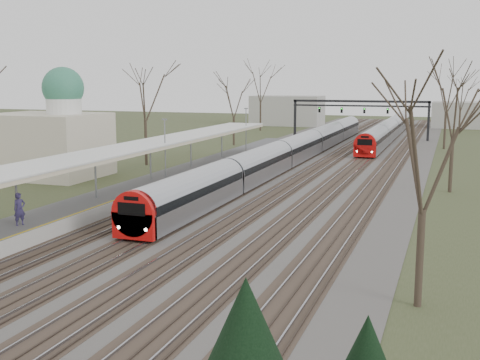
% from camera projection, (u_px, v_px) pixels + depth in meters
% --- Properties ---
extents(track_bed, '(24.00, 160.00, 0.22)m').
position_uv_depth(track_bed, '(318.00, 164.00, 65.63)').
color(track_bed, '#474442').
rests_on(track_bed, ground).
extents(platform, '(3.50, 69.00, 1.00)m').
position_uv_depth(platform, '(170.00, 180.00, 52.35)').
color(platform, '#9E9B93').
rests_on(platform, ground).
extents(canopy, '(4.10, 50.00, 3.11)m').
position_uv_depth(canopy, '(144.00, 146.00, 47.59)').
color(canopy, slate).
rests_on(canopy, platform).
extents(dome_building, '(10.00, 8.00, 10.30)m').
position_uv_depth(dome_building, '(50.00, 138.00, 56.46)').
color(dome_building, beige).
rests_on(dome_building, ground).
extents(signal_gantry, '(21.00, 0.59, 6.08)m').
position_uv_depth(signal_gantry, '(360.00, 108.00, 92.72)').
color(signal_gantry, black).
rests_on(signal_gantry, ground).
extents(tree_west_far, '(5.50, 5.50, 11.33)m').
position_uv_depth(tree_west_far, '(145.00, 90.00, 63.50)').
color(tree_west_far, '#2D231C').
rests_on(tree_west_far, ground).
extents(tree_east_near, '(4.50, 4.50, 9.27)m').
position_uv_depth(tree_east_near, '(425.00, 146.00, 23.17)').
color(tree_east_near, '#2D231C').
rests_on(tree_east_near, ground).
extents(tree_east_far, '(5.00, 5.00, 10.30)m').
position_uv_depth(tree_east_far, '(455.00, 103.00, 47.84)').
color(tree_east_far, '#2D231C').
rests_on(tree_east_far, ground).
extents(train_near, '(2.62, 75.21, 3.05)m').
position_uv_depth(train_near, '(297.00, 148.00, 67.97)').
color(train_near, '#A8AAB2').
rests_on(train_near, ground).
extents(train_far, '(2.62, 60.21, 3.05)m').
position_uv_depth(train_far, '(391.00, 128.00, 97.03)').
color(train_far, '#A8AAB2').
rests_on(train_far, ground).
extents(passenger, '(0.69, 0.81, 1.89)m').
position_uv_depth(passenger, '(19.00, 209.00, 33.55)').
color(passenger, '#312A52').
rests_on(passenger, platform).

